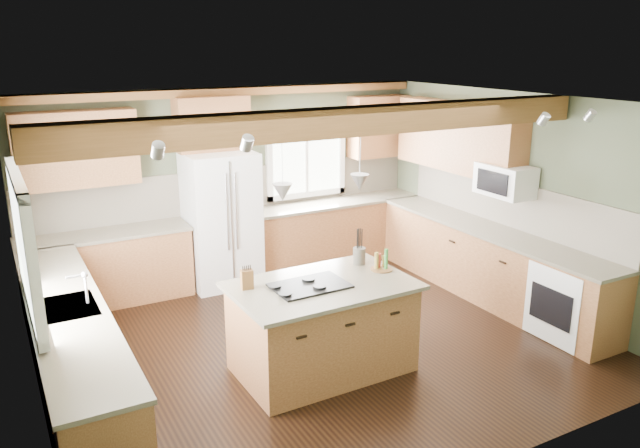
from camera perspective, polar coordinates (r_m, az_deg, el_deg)
floor at (r=7.00m, az=-0.24°, el=-10.61°), size 5.60×5.60×0.00m
ceiling at (r=6.27m, az=-0.27°, el=11.08°), size 5.60×5.60×0.00m
wall_back at (r=8.73m, az=-8.11°, el=3.78°), size 5.60×0.00×5.60m
wall_left at (r=5.81m, az=-25.43°, el=-4.16°), size 0.00×5.00×5.00m
wall_right at (r=8.18m, az=17.28°, el=2.35°), size 0.00×5.00×5.00m
ceiling_beam at (r=5.79m, az=2.42°, el=9.34°), size 5.55×0.26×0.26m
soffit_trim at (r=8.45m, az=-8.20°, el=11.88°), size 5.55×0.20×0.10m
backsplash_back at (r=8.73m, az=-8.05°, el=3.19°), size 5.58×0.03×0.58m
backsplash_right at (r=8.22m, az=16.91°, el=1.81°), size 0.03×3.70×0.58m
base_cab_back_left at (r=8.25m, az=-18.82°, el=-3.93°), size 2.02×0.60×0.88m
counter_back_left at (r=8.11m, az=-19.12°, el=-0.88°), size 2.06×0.64×0.04m
base_cab_back_right at (r=9.30m, az=1.38°, el=-0.75°), size 2.62×0.60×0.88m
counter_back_right at (r=9.18m, az=1.40°, el=1.99°), size 2.66×0.64×0.04m
base_cab_left at (r=6.20m, az=-21.69°, el=-11.10°), size 0.60×3.70×0.88m
counter_left at (r=6.01m, az=-22.15°, el=-7.19°), size 0.64×3.74×0.04m
base_cab_right at (r=8.25m, az=15.07°, el=-3.60°), size 0.60×3.70×0.88m
counter_right at (r=8.11m, az=15.31°, el=-0.54°), size 0.64×3.74×0.04m
upper_cab_back_left at (r=7.97m, az=-21.40°, el=6.39°), size 1.40×0.35×0.90m
upper_cab_over_fridge at (r=8.32m, az=-9.86°, el=9.04°), size 0.96×0.35×0.70m
upper_cab_right at (r=8.58m, az=12.52°, el=7.76°), size 0.35×2.20×0.90m
upper_cab_back_corner at (r=9.50m, az=5.34°, el=8.88°), size 0.90×0.35×0.90m
window_left at (r=5.78m, az=-25.57°, el=-1.65°), size 0.04×1.60×1.05m
window_back at (r=9.12m, az=-1.32°, el=6.08°), size 1.10×0.04×1.00m
sink at (r=6.01m, az=-22.15°, el=-7.14°), size 0.50×0.65×0.03m
faucet at (r=5.97m, az=-20.59°, el=-5.61°), size 0.02×0.02×0.28m
dishwasher at (r=5.08m, az=-19.49°, el=-17.46°), size 0.60×0.60×0.84m
oven at (r=7.44m, az=21.90°, el=-6.56°), size 0.60×0.72×0.84m
microwave at (r=7.94m, az=16.57°, el=3.85°), size 0.40×0.70×0.38m
pendant_left at (r=5.58m, az=-3.45°, el=2.90°), size 0.18×0.18×0.16m
pendant_right at (r=5.98m, az=3.64°, el=3.81°), size 0.18×0.18×0.16m
refrigerator at (r=8.38m, az=-8.99°, el=0.39°), size 0.90×0.74×1.80m
island at (r=6.26m, az=0.20°, el=-9.58°), size 1.67×1.04×0.88m
island_top at (r=6.07m, az=0.21°, el=-5.67°), size 1.78×1.15×0.04m
cooktop at (r=6.00m, az=-0.93°, el=-5.65°), size 0.72×0.49×0.02m
knife_block at (r=5.96m, az=-6.69°, el=-5.05°), size 0.12×0.10×0.19m
utensil_crock at (r=6.58m, az=3.61°, el=-2.92°), size 0.14×0.14×0.18m
bottle_tray at (r=6.42m, az=5.68°, el=-3.30°), size 0.29×0.29×0.21m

